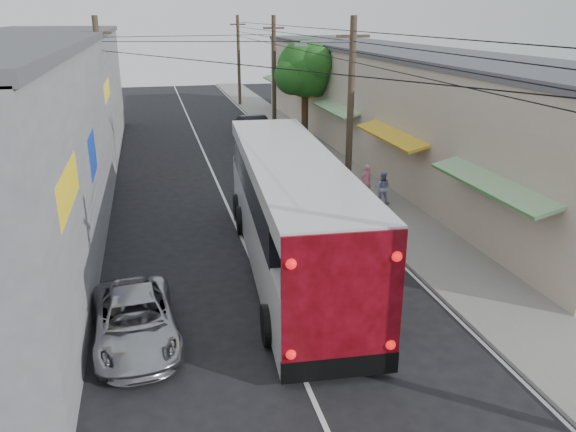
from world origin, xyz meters
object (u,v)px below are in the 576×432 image
parked_car_far (255,128)px  pedestrian_far (382,188)px  coach_bus (290,210)px  parked_car_mid (264,139)px  pedestrian_near (366,181)px  parked_suv (306,163)px  jeepney (135,321)px

parked_car_far → pedestrian_far: 15.45m
coach_bus → parked_car_far: (2.59, 20.32, -1.20)m
parked_car_mid → pedestrian_near: bearing=-82.1°
coach_bus → pedestrian_far: coach_bus is taller
parked_suv → parked_car_mid: bearing=91.5°
parked_car_mid → pedestrian_near: 11.34m
parked_car_far → pedestrian_near: size_ratio=3.06×
jeepney → parked_car_far: parked_car_far is taller
parked_car_mid → pedestrian_far: size_ratio=2.67×
coach_bus → parked_suv: 10.92m
coach_bus → jeepney: 6.36m
parked_suv → pedestrian_near: pedestrian_near is taller
parked_car_far → pedestrian_near: 14.45m
parked_car_far → jeepney: bearing=-113.7°
jeepney → parked_car_far: bearing=68.2°
parked_suv → parked_car_mid: parked_suv is taller
pedestrian_near → jeepney: bearing=28.4°
coach_bus → pedestrian_near: 8.00m
parked_car_mid → pedestrian_near: pedestrian_near is taller
parked_car_mid → pedestrian_near: size_ratio=2.48×
pedestrian_near → parked_car_far: bearing=-95.8°
jeepney → parked_car_far: 25.17m
jeepney → pedestrian_far: pedestrian_far is taller
pedestrian_near → pedestrian_far: size_ratio=1.08×
coach_bus → parked_suv: bearing=75.9°
parked_suv → pedestrian_far: parked_suv is taller
jeepney → coach_bus: bearing=32.0°
pedestrian_near → pedestrian_far: bearing=96.7°
parked_car_mid → pedestrian_far: bearing=-81.3°
coach_bus → parked_car_far: bearing=86.8°
coach_bus → parked_suv: (3.39, 10.31, -1.18)m
parked_suv → pedestrian_near: bearing=-73.4°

